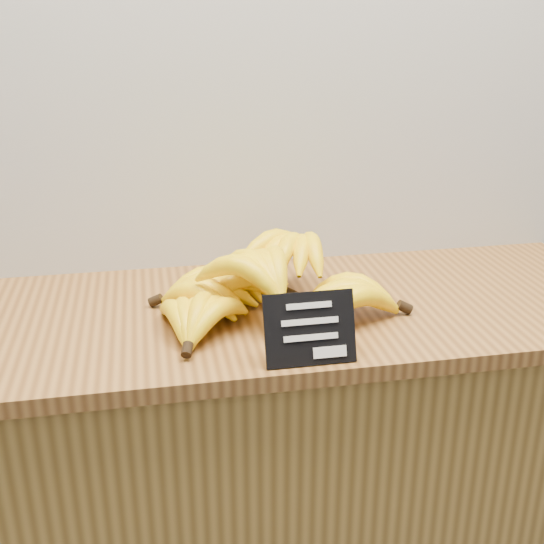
# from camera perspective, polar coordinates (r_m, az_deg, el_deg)

# --- Properties ---
(counter) EXTENTS (1.35, 0.50, 0.90)m
(counter) POSITION_cam_1_polar(r_m,az_deg,el_deg) (1.59, -0.36, -18.84)
(counter) COLOR olive
(counter) RESTS_ON ground
(counter_top) EXTENTS (1.48, 0.54, 0.03)m
(counter_top) POSITION_cam_1_polar(r_m,az_deg,el_deg) (1.34, -0.40, -3.43)
(counter_top) COLOR brown
(counter_top) RESTS_ON counter
(chalkboard_sign) EXTENTS (0.15, 0.05, 0.12)m
(chalkboard_sign) POSITION_cam_1_polar(r_m,az_deg,el_deg) (1.11, 3.20, -4.77)
(chalkboard_sign) COLOR black
(chalkboard_sign) RESTS_ON counter_top
(banana_pile) EXTENTS (0.53, 0.42, 0.13)m
(banana_pile) POSITION_cam_1_polar(r_m,az_deg,el_deg) (1.29, -1.28, -1.12)
(banana_pile) COLOR yellow
(banana_pile) RESTS_ON counter_top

